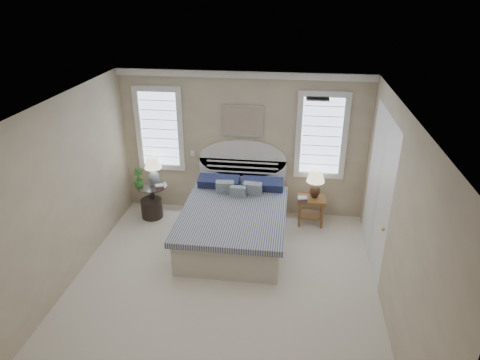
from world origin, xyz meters
name	(u,v)px	position (x,y,z in m)	size (l,w,h in m)	color
floor	(221,293)	(0.00, 0.00, 0.00)	(4.50, 5.00, 0.01)	beige
ceiling	(217,110)	(0.00, 0.00, 2.70)	(4.50, 5.00, 0.01)	white
wall_back	(243,145)	(0.00, 2.50, 1.35)	(4.50, 0.02, 2.70)	tan
wall_left	(58,200)	(-2.25, 0.00, 1.35)	(0.02, 5.00, 2.70)	tan
wall_right	(397,222)	(2.25, 0.00, 1.35)	(0.02, 5.00, 2.70)	tan
crown_molding	(243,74)	(0.00, 2.46, 2.64)	(4.50, 0.08, 0.12)	white
hvac_vent	(318,99)	(1.20, 0.80, 2.68)	(0.30, 0.20, 0.02)	#B2B2B2
switch_plate	(193,153)	(-0.95, 2.48, 1.15)	(0.08, 0.01, 0.12)	white
window_left	(160,129)	(-1.55, 2.48, 1.60)	(0.90, 0.06, 1.60)	#C9DFFF
window_right	(321,136)	(1.40, 2.48, 1.60)	(0.90, 0.06, 1.60)	#C9DFFF
painting	(243,121)	(0.00, 2.46, 1.82)	(0.74, 0.04, 0.58)	silver
closet_door	(378,191)	(2.23, 1.20, 1.20)	(0.02, 1.80, 2.40)	white
bed	(235,219)	(0.00, 1.46, 0.39)	(1.72, 2.28, 1.47)	beige
side_table_left	(153,197)	(-1.65, 2.05, 0.39)	(0.56, 0.56, 0.63)	black
nightstand_right	(311,205)	(1.30, 2.15, 0.39)	(0.50, 0.40, 0.53)	brown
floor_pot	(152,208)	(-1.67, 2.00, 0.18)	(0.40, 0.40, 0.36)	black
lamp_left	(153,167)	(-1.64, 2.19, 0.95)	(0.41, 0.41, 0.52)	silver
lamp_right	(316,181)	(1.35, 2.20, 0.85)	(0.33, 0.33, 0.53)	black
potted_plant	(138,178)	(-1.85, 1.95, 0.81)	(0.20, 0.20, 0.36)	#376E2C
books_left	(160,187)	(-1.47, 1.97, 0.66)	(0.19, 0.17, 0.07)	maroon
books_right	(302,199)	(1.13, 2.00, 0.56)	(0.19, 0.14, 0.07)	maroon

